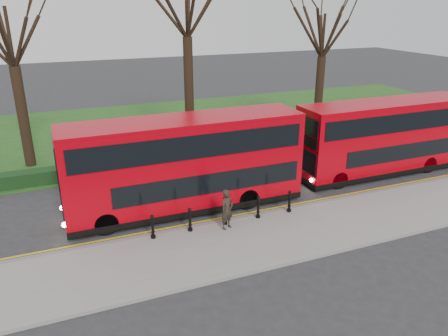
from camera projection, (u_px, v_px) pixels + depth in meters
name	position (u px, v px, depth m)	size (l,w,h in m)	color
ground	(216.00, 213.00, 20.24)	(120.00, 120.00, 0.00)	#28282B
pavement	(243.00, 243.00, 17.62)	(60.00, 4.00, 0.15)	gray
kerb	(224.00, 221.00, 19.35)	(60.00, 0.25, 0.16)	slate
grass_verge	(145.00, 130.00, 33.20)	(60.00, 18.00, 0.06)	#1F4A18
hedge	(175.00, 159.00, 25.98)	(60.00, 0.90, 0.80)	black
yellow_line_outer	(222.00, 220.00, 19.63)	(60.00, 0.10, 0.01)	yellow
yellow_line_inner	(220.00, 218.00, 19.80)	(60.00, 0.10, 0.01)	yellow
tree_left	(8.00, 30.00, 23.29)	(6.85, 6.85, 10.70)	black
tree_right	(324.00, 31.00, 30.50)	(6.41, 6.41, 10.02)	black
bollard_row	(225.00, 214.00, 18.80)	(6.51, 0.15, 1.00)	black
bus_lead	(185.00, 165.00, 19.97)	(10.98, 2.52, 4.37)	#B3000D
bus_rear	(385.00, 138.00, 24.40)	(10.35, 2.38, 4.11)	#B3000D
pedestrian	(227.00, 209.00, 18.33)	(0.64, 0.42, 1.77)	#2B231B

